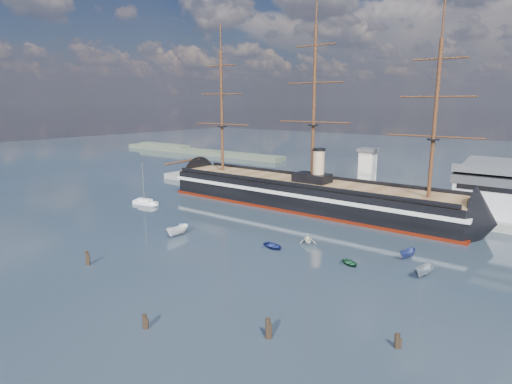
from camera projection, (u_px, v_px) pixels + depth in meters
The scene contains 16 objects.
ground at pixel (296, 230), 102.45m from camera, with size 600.00×600.00×0.00m, color #1A262E.
quay at pixel (392, 207), 124.28m from camera, with size 180.00×18.00×2.00m, color slate.
quay_tower at pixel (367, 173), 124.14m from camera, with size 5.00×5.00×15.00m.
shoreline at pixel (187, 150), 259.10m from camera, with size 120.00×10.00×4.00m.
warship at pixel (300, 193), 123.98m from camera, with size 112.93×16.78×53.94m.
sailboat at pixel (145, 202), 127.39m from camera, with size 8.19×3.91×12.61m.
motorboat_a at pixel (178, 236), 97.70m from camera, with size 7.43×2.72×2.97m, color white.
motorboat_b at pixel (273, 248), 89.51m from camera, with size 3.22×1.29×1.50m, color navy.
motorboat_c at pixel (424, 276), 75.04m from camera, with size 6.26×2.30×2.50m, color gray.
motorboat_d at pixel (308, 243), 92.50m from camera, with size 6.35×2.75×2.33m, color silver.
motorboat_e at pixel (350, 265), 80.33m from camera, with size 2.55×1.02×1.19m, color #153E28.
motorboat_f at pixel (407, 258), 83.66m from camera, with size 5.65×2.07×2.26m, color navy.
piling_near_left at pixel (88, 265), 80.37m from camera, with size 0.64×0.64×3.40m, color black.
piling_near_mid at pixel (145, 328), 57.81m from camera, with size 0.64×0.64×2.76m, color black.
piling_near_right at pixel (268, 338), 55.40m from camera, with size 0.64×0.64×3.52m, color black.
piling_far_right at pixel (396, 348), 53.23m from camera, with size 0.64×0.64×2.66m, color black.
Camera 1 is at (52.64, -43.66, 30.02)m, focal length 30.00 mm.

